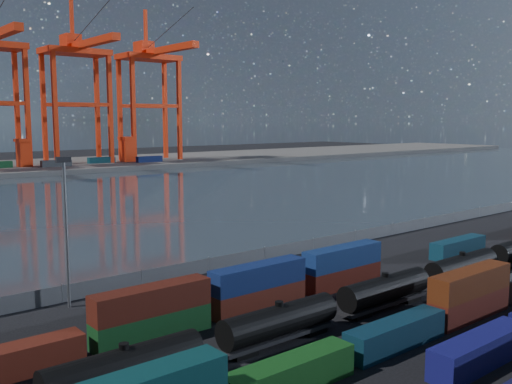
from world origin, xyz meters
TOP-DOWN VIEW (x-y plane):
  - ground at (0.00, 0.00)m, footprint 700.00×700.00m
  - harbor_water at (0.00, 105.00)m, footprint 700.00×700.00m
  - container_row_mid at (-10.01, -3.92)m, footprint 141.03×2.41m
  - container_row_north at (-9.11, 11.96)m, footprint 141.32×2.40m
  - tanker_string at (-11.29, 3.58)m, footprint 121.53×2.80m
  - waterfront_fence at (-0.00, 28.00)m, footprint 160.12×0.12m
  - yard_light_mast at (-30.00, 26.00)m, footprint 1.60×0.40m

SIDE VIEW (x-z plane):
  - ground at x=0.00m, z-range 0.00..0.00m
  - harbor_water at x=0.00m, z-range 0.01..0.01m
  - waterfront_fence at x=0.00m, z-range -0.10..2.10m
  - container_row_mid at x=-10.01m, z-range -0.73..4.40m
  - container_row_north at x=-9.11m, z-range -0.64..4.47m
  - tanker_string at x=-11.29m, z-range 0.01..4.01m
  - yard_light_mast at x=-30.00m, z-range 1.00..17.60m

